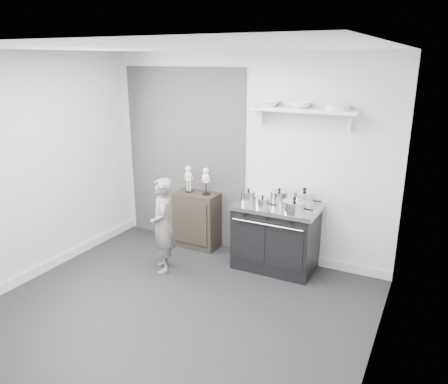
% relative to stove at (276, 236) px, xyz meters
% --- Properties ---
extents(ground, '(4.00, 4.00, 0.00)m').
position_rel_stove_xyz_m(ground, '(-0.59, -1.48, -0.43)').
color(ground, black).
rests_on(ground, ground).
extents(room_shell, '(4.02, 3.62, 2.71)m').
position_rel_stove_xyz_m(room_shell, '(-0.68, -1.33, 1.21)').
color(room_shell, silver).
rests_on(room_shell, ground).
extents(wall_shelf, '(1.30, 0.26, 0.24)m').
position_rel_stove_xyz_m(wall_shelf, '(0.21, 0.20, 1.58)').
color(wall_shelf, silver).
rests_on(wall_shelf, room_shell).
extents(stove, '(1.07, 0.67, 0.85)m').
position_rel_stove_xyz_m(stove, '(0.00, 0.00, 0.00)').
color(stove, black).
rests_on(stove, ground).
extents(side_cabinet, '(0.62, 0.36, 0.80)m').
position_rel_stove_xyz_m(side_cabinet, '(-1.24, 0.13, -0.03)').
color(side_cabinet, black).
rests_on(side_cabinet, ground).
extents(child, '(0.50, 0.53, 1.22)m').
position_rel_stove_xyz_m(child, '(-1.24, -0.71, 0.18)').
color(child, slate).
rests_on(child, ground).
extents(pot_front_left, '(0.28, 0.19, 0.19)m').
position_rel_stove_xyz_m(pot_front_left, '(-0.36, -0.07, 0.50)').
color(pot_front_left, silver).
rests_on(pot_front_left, stove).
extents(pot_back_left, '(0.32, 0.23, 0.19)m').
position_rel_stove_xyz_m(pot_back_left, '(-0.01, 0.11, 0.50)').
color(pot_back_left, silver).
rests_on(pot_back_left, stove).
extents(pot_back_right, '(0.35, 0.26, 0.25)m').
position_rel_stove_xyz_m(pot_back_right, '(0.32, 0.10, 0.52)').
color(pot_back_right, silver).
rests_on(pot_back_right, stove).
extents(pot_front_right, '(0.37, 0.28, 0.20)m').
position_rel_stove_xyz_m(pot_front_right, '(0.28, -0.17, 0.50)').
color(pot_front_right, silver).
rests_on(pot_front_right, stove).
extents(pot_front_center, '(0.27, 0.18, 0.16)m').
position_rel_stove_xyz_m(pot_front_center, '(-0.13, -0.16, 0.49)').
color(pot_front_center, silver).
rests_on(pot_front_center, stove).
extents(skeleton_full, '(0.12, 0.08, 0.43)m').
position_rel_stove_xyz_m(skeleton_full, '(-1.37, 0.13, 0.59)').
color(skeleton_full, white).
rests_on(skeleton_full, side_cabinet).
extents(skeleton_torso, '(0.12, 0.08, 0.44)m').
position_rel_stove_xyz_m(skeleton_torso, '(-1.09, 0.13, 0.59)').
color(skeleton_torso, white).
rests_on(skeleton_torso, side_cabinet).
extents(bowl_large, '(0.29, 0.29, 0.07)m').
position_rel_stove_xyz_m(bowl_large, '(-0.24, 0.19, 1.64)').
color(bowl_large, white).
rests_on(bowl_large, wall_shelf).
extents(bowl_small, '(0.24, 0.24, 0.07)m').
position_rel_stove_xyz_m(bowl_small, '(0.18, 0.19, 1.65)').
color(bowl_small, white).
rests_on(bowl_small, wall_shelf).
extents(plate_stack, '(0.28, 0.28, 0.06)m').
position_rel_stove_xyz_m(plate_stack, '(0.62, 0.19, 1.64)').
color(plate_stack, silver).
rests_on(plate_stack, wall_shelf).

